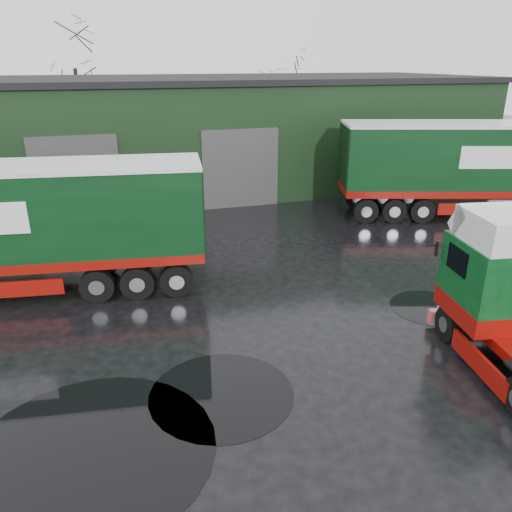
{
  "coord_description": "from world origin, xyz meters",
  "views": [
    {
      "loc": [
        -4.64,
        -10.65,
        7.22
      ],
      "look_at": [
        -0.58,
        2.74,
        1.7
      ],
      "focal_mm": 35.0,
      "sensor_mm": 36.0,
      "label": 1
    }
  ],
  "objects_px": {
    "tree_back_a": "(78,96)",
    "tree_back_b": "(282,104)",
    "warehouse": "(215,131)",
    "lorry_right": "(481,170)"
  },
  "relations": [
    {
      "from": "warehouse",
      "to": "tree_back_a",
      "type": "height_order",
      "value": "tree_back_a"
    },
    {
      "from": "warehouse",
      "to": "lorry_right",
      "type": "bearing_deg",
      "value": -45.95
    },
    {
      "from": "lorry_right",
      "to": "tree_back_a",
      "type": "height_order",
      "value": "tree_back_a"
    },
    {
      "from": "tree_back_a",
      "to": "lorry_right",
      "type": "bearing_deg",
      "value": -48.41
    },
    {
      "from": "tree_back_b",
      "to": "lorry_right",
      "type": "bearing_deg",
      "value": -82.83
    },
    {
      "from": "tree_back_a",
      "to": "warehouse",
      "type": "bearing_deg",
      "value": -51.34
    },
    {
      "from": "tree_back_a",
      "to": "tree_back_b",
      "type": "xyz_separation_m",
      "value": [
        16.0,
        0.0,
        -1.0
      ]
    },
    {
      "from": "tree_back_a",
      "to": "tree_back_b",
      "type": "bearing_deg",
      "value": 0.0
    },
    {
      "from": "warehouse",
      "to": "tree_back_a",
      "type": "bearing_deg",
      "value": 128.66
    },
    {
      "from": "lorry_right",
      "to": "tree_back_b",
      "type": "xyz_separation_m",
      "value": [
        -2.64,
        21.0,
        1.48
      ]
    }
  ]
}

